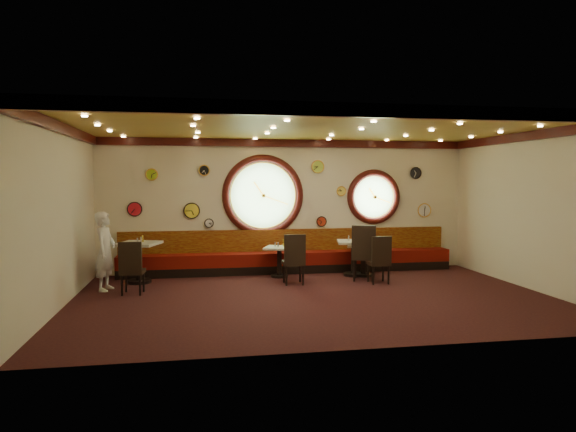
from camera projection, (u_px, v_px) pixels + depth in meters
The scene contains 50 objects.
floor at pixel (315, 298), 9.69m from camera, with size 9.00×6.00×0.00m, color black.
ceiling at pixel (315, 127), 9.47m from camera, with size 9.00×6.00×0.02m, color gold.
wall_back at pixel (287, 206), 12.53m from camera, with size 9.00×0.02×3.20m, color beige.
wall_front at pixel (367, 228), 6.63m from camera, with size 9.00×0.02×3.20m, color beige.
wall_left at pixel (60, 216), 8.80m from camera, with size 0.02×6.00×3.20m, color beige.
wall_right at pixel (532, 211), 10.36m from camera, with size 0.02×6.00×3.20m, color beige.
molding_back at pixel (288, 143), 12.37m from camera, with size 9.00×0.10×0.18m, color #380C0A.
molding_front at pixel (367, 111), 6.58m from camera, with size 9.00×0.10×0.18m, color #380C0A.
molding_left at pixel (60, 128), 8.70m from camera, with size 0.10×6.00×0.18m, color #380C0A.
molding_right at pixel (532, 136), 10.25m from camera, with size 0.10×6.00×0.18m, color #380C0A.
banquette_base at pixel (289, 268), 12.36m from camera, with size 8.00×0.55×0.20m, color black.
banquette_seat at pixel (289, 258), 12.34m from camera, with size 8.00×0.55×0.30m, color #5E0C08.
banquette_back at pixel (288, 240), 12.53m from camera, with size 8.00×0.10×0.55m, color #5F1107.
porthole_left_glass at pixel (263, 195), 12.40m from camera, with size 1.66×1.66×0.02m, color #8FCC7A.
porthole_left_frame at pixel (263, 195), 12.39m from camera, with size 1.98×1.98×0.18m, color #380C0A.
porthole_left_ring at pixel (263, 196), 12.36m from camera, with size 1.61×1.61×0.03m, color gold.
porthole_right_glass at pixel (373, 197), 12.89m from camera, with size 1.10×1.10×0.02m, color #8FCC7A.
porthole_right_frame at pixel (374, 197), 12.87m from camera, with size 1.38×1.38×0.18m, color #380C0A.
porthole_right_ring at pixel (374, 197), 12.84m from camera, with size 1.09×1.09×0.03m, color gold.
wall_clock_0 at pixel (416, 173), 13.00m from camera, with size 0.28×0.28×0.03m, color black.
wall_clock_1 at pixel (204, 170), 12.08m from camera, with size 0.24×0.24×0.03m, color black.
wall_clock_2 at pixel (341, 191), 12.70m from camera, with size 0.22×0.22×0.03m, color #E5CC4C.
wall_clock_3 at pixel (318, 167), 12.55m from camera, with size 0.30×0.30×0.03m, color #BDDF45.
wall_clock_4 at pixel (424, 210), 13.11m from camera, with size 0.34×0.34×0.03m, color white.
wall_clock_5 at pixel (209, 223), 12.19m from camera, with size 0.20×0.20×0.03m, color silver.
wall_clock_6 at pixel (192, 211), 12.10m from camera, with size 0.36×0.36×0.03m, color yellow.
wall_clock_7 at pixel (152, 175), 11.88m from camera, with size 0.26×0.26×0.03m, color #A7CD29.
wall_clock_8 at pixel (135, 209), 11.87m from camera, with size 0.32×0.32×0.03m, color red.
wall_clock_9 at pixel (321, 222), 12.66m from camera, with size 0.24×0.24×0.03m, color red.
table_a at pixel (139, 257), 11.06m from camera, with size 1.01×1.01×0.88m.
table_b at pixel (279, 258), 11.75m from camera, with size 0.82×0.82×0.70m.
table_c at pixel (354, 254), 11.90m from camera, with size 0.88×0.88×0.82m.
table_d at pixel (363, 256), 11.87m from camera, with size 0.88×0.88×0.74m.
chair_a at pixel (131, 264), 9.90m from camera, with size 0.48×0.48×0.64m.
chair_b at pixel (294, 256), 10.84m from camera, with size 0.46×0.46×0.67m.
chair_c at pixel (364, 249), 11.25m from camera, with size 0.67×0.67×0.77m.
chair_d at pixel (380, 257), 10.95m from camera, with size 0.43×0.43×0.64m.
condiment_a_salt at pixel (137, 240), 11.04m from camera, with size 0.03×0.03×0.09m, color silver.
condiment_b_salt at pixel (275, 244), 11.76m from camera, with size 0.04×0.04×0.10m, color silver.
condiment_c_salt at pixel (349, 238), 11.92m from camera, with size 0.04×0.04×0.11m, color silver.
condiment_d_salt at pixel (360, 242), 11.86m from camera, with size 0.03×0.03×0.09m, color #BABABE.
condiment_a_pepper at pixel (141, 239), 11.06m from camera, with size 0.04×0.04×0.11m, color silver.
condiment_b_pepper at pixel (278, 245), 11.67m from camera, with size 0.04×0.04×0.11m, color silver.
condiment_c_pepper at pixel (354, 239), 11.88m from camera, with size 0.03×0.03×0.09m, color silver.
condiment_d_pepper at pixel (366, 242), 11.83m from camera, with size 0.04×0.04×0.10m, color silver.
condiment_a_bottle at pixel (143, 239), 11.10m from camera, with size 0.05×0.05×0.15m, color yellow.
condiment_b_bottle at pixel (284, 243), 11.80m from camera, with size 0.05×0.05×0.17m, color gold.
condiment_c_bottle at pixel (355, 237), 11.95m from camera, with size 0.05×0.05×0.15m, color gold.
condiment_d_bottle at pixel (367, 240), 11.97m from camera, with size 0.05×0.05×0.15m, color orange.
waiter at pixel (105, 251), 10.30m from camera, with size 0.58×0.38×1.59m, color white.
Camera 1 is at (-2.16, -9.33, 2.22)m, focal length 32.00 mm.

